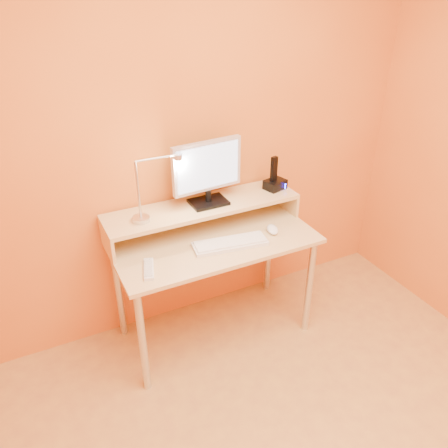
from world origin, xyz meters
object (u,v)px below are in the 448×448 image
phone_dock (275,184)px  monitor_panel (207,166)px  remote_control (149,269)px  mouse (272,229)px  lamp_base (141,219)px  keyboard (230,244)px

phone_dock → monitor_panel: bearing=163.7°
monitor_panel → remote_control: monitor_panel is taller
mouse → remote_control: size_ratio=0.61×
lamp_base → keyboard: (0.45, -0.23, -0.16)m
lamp_base → phone_dock: phone_dock is taller
keyboard → remote_control: (-0.50, -0.03, -0.00)m
keyboard → mouse: mouse is taller
monitor_panel → keyboard: bearing=-91.2°
monitor_panel → phone_dock: monitor_panel is taller
monitor_panel → lamp_base: 0.49m
lamp_base → phone_dock: bearing=1.9°
mouse → remote_control: bearing=-159.2°
keyboard → remote_control: bearing=-168.3°
phone_dock → remote_control: size_ratio=0.69×
lamp_base → mouse: (0.75, -0.21, -0.15)m
phone_dock → keyboard: bearing=-165.4°
phone_dock → remote_control: (-0.95, -0.29, -0.18)m
lamp_base → phone_dock: (0.90, 0.03, 0.02)m
monitor_panel → phone_dock: (0.47, -0.01, -0.21)m
monitor_panel → keyboard: size_ratio=1.01×
phone_dock → mouse: phone_dock is taller
monitor_panel → mouse: (0.32, -0.25, -0.38)m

